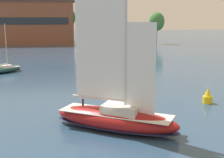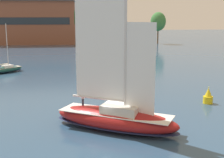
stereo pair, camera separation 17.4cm
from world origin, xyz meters
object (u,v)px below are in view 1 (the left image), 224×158
(sailboat_moored_far_slip, at_px, (5,69))
(channel_buoy, at_px, (208,97))
(sailboat_main, at_px, (116,116))
(tree_shore_left, at_px, (157,22))
(tree_shore_center, at_px, (66,18))
(sailboat_moored_near_marina, at_px, (125,48))

(sailboat_moored_far_slip, xyz_separation_m, channel_buoy, (28.83, -23.43, 0.21))
(sailboat_main, bearing_deg, sailboat_moored_far_slip, 118.50)
(tree_shore_left, relative_size, sailboat_moored_far_slip, 1.30)
(tree_shore_left, distance_m, channel_buoy, 81.12)
(tree_shore_left, height_order, sailboat_main, sailboat_main)
(tree_shore_left, height_order, tree_shore_center, tree_shore_center)
(sailboat_moored_near_marina, bearing_deg, sailboat_main, -98.90)
(tree_shore_left, height_order, channel_buoy, tree_shore_left)
(sailboat_moored_far_slip, bearing_deg, sailboat_main, -61.50)
(tree_shore_left, height_order, sailboat_moored_near_marina, tree_shore_left)
(tree_shore_center, xyz_separation_m, sailboat_moored_near_marina, (18.29, -24.11, -8.86))
(tree_shore_center, relative_size, sailboat_moored_near_marina, 1.32)
(sailboat_moored_near_marina, bearing_deg, tree_shore_left, 55.07)
(tree_shore_center, relative_size, sailboat_main, 0.83)
(tree_shore_left, xyz_separation_m, channel_buoy, (-13.28, -79.69, -7.28))
(tree_shore_left, bearing_deg, sailboat_moored_near_marina, -124.93)
(sailboat_moored_near_marina, bearing_deg, channel_buoy, -88.42)
(tree_shore_left, distance_m, tree_shore_center, 33.34)
(sailboat_main, relative_size, channel_buoy, 7.97)
(tree_shore_center, height_order, sailboat_main, sailboat_main)
(tree_shore_center, bearing_deg, sailboat_moored_far_slip, -98.60)
(tree_shore_center, bearing_deg, sailboat_main, -84.96)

